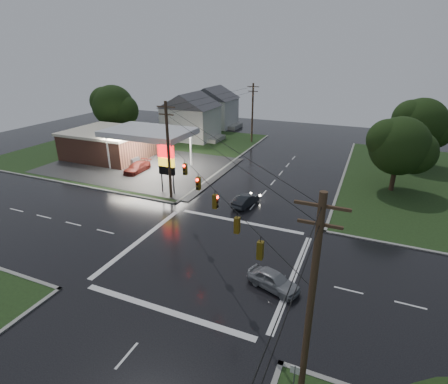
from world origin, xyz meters
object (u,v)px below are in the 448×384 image
at_px(utility_pole_nw, 168,150).
at_px(tree_ne_far, 422,124).
at_px(car_north, 246,200).
at_px(utility_pole_n, 252,112).
at_px(utility_pole_se, 311,303).
at_px(car_crossing, 273,280).
at_px(house_far, 213,106).
at_px(tree_nw_behind, 114,106).
at_px(house_near, 191,115).
at_px(car_pump, 137,167).
at_px(pylon_sign, 166,161).
at_px(tree_ne_near, 401,146).
at_px(gas_station, 115,143).

xyz_separation_m(utility_pole_nw, tree_ne_far, (26.65, 24.49, 0.46)).
bearing_deg(car_north, utility_pole_n, -61.05).
bearing_deg(utility_pole_se, car_crossing, 115.09).
distance_m(house_far, tree_nw_behind, 21.65).
bearing_deg(house_near, utility_pole_se, -56.21).
bearing_deg(car_pump, tree_ne_far, 27.09).
xyz_separation_m(pylon_sign, car_pump, (-8.12, 5.01, -3.32)).
bearing_deg(house_far, tree_ne_near, -35.77).
relative_size(utility_pole_nw, utility_pole_n, 1.05).
xyz_separation_m(tree_ne_near, tree_ne_far, (3.01, 12.00, 0.62)).
height_order(pylon_sign, house_near, house_near).
xyz_separation_m(utility_pole_n, tree_ne_far, (26.65, -4.01, 0.71)).
bearing_deg(utility_pole_se, tree_ne_near, 81.62).
distance_m(pylon_sign, utility_pole_nw, 2.22).
relative_size(pylon_sign, tree_ne_near, 0.67).
bearing_deg(gas_station, house_near, 73.83).
distance_m(utility_pole_n, car_north, 28.96).
bearing_deg(tree_ne_near, utility_pole_se, -98.38).
relative_size(tree_ne_far, car_crossing, 2.46).
bearing_deg(house_near, tree_nw_behind, -155.02).
height_order(pylon_sign, tree_ne_far, tree_ne_far).
height_order(pylon_sign, house_far, house_far).
height_order(house_near, car_pump, house_near).
bearing_deg(tree_ne_near, house_far, 144.23).
bearing_deg(pylon_sign, car_north, 1.78).
xyz_separation_m(tree_nw_behind, tree_ne_near, (47.98, -8.00, -0.62)).
bearing_deg(car_crossing, gas_station, 74.74).
bearing_deg(gas_station, utility_pole_nw, -32.23).
bearing_deg(utility_pole_nw, utility_pole_se, -45.00).
bearing_deg(tree_ne_near, gas_station, -176.70).
bearing_deg(pylon_sign, gas_station, 148.78).
bearing_deg(tree_ne_near, tree_ne_far, 75.93).
bearing_deg(pylon_sign, utility_pole_se, -45.00).
height_order(pylon_sign, tree_ne_near, tree_ne_near).
relative_size(tree_ne_far, car_pump, 2.06).
bearing_deg(tree_ne_far, house_far, 160.29).
bearing_deg(car_crossing, tree_nw_behind, 70.35).
distance_m(utility_pole_nw, house_far, 40.48).
relative_size(utility_pole_se, tree_nw_behind, 1.10).
xyz_separation_m(tree_nw_behind, car_pump, (15.22, -14.49, -5.49)).
xyz_separation_m(utility_pole_se, car_crossing, (-3.57, 7.62, -5.04)).
distance_m(car_crossing, car_pump, 30.09).
xyz_separation_m(utility_pole_se, tree_ne_far, (7.65, 43.49, 0.46)).
bearing_deg(tree_nw_behind, tree_ne_near, -9.47).
bearing_deg(car_north, utility_pole_nw, 19.72).
bearing_deg(house_near, tree_ne_far, -3.01).
xyz_separation_m(pylon_sign, car_crossing, (16.43, -12.38, -3.33)).
xyz_separation_m(utility_pole_nw, car_north, (8.70, 1.30, -5.07)).
bearing_deg(car_north, tree_ne_near, -131.95).
height_order(tree_ne_far, car_crossing, tree_ne_far).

